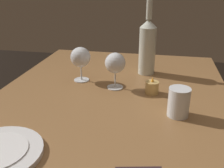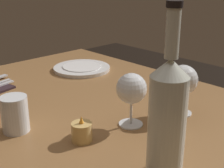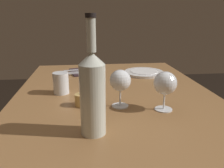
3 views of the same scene
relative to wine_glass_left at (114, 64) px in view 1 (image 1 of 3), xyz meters
name	(u,v)px [view 1 (image 1 of 3)]	position (x,y,z in m)	size (l,w,h in m)	color
dining_table	(108,124)	(0.13, 0.00, -0.19)	(1.30, 0.90, 0.74)	olive
wine_glass_left	(114,64)	(0.00, 0.00, 0.00)	(0.08, 0.08, 0.15)	white
wine_glass_right	(81,58)	(-0.05, -0.16, 0.00)	(0.09, 0.09, 0.15)	white
wine_bottle	(147,45)	(-0.20, 0.11, 0.03)	(0.08, 0.08, 0.35)	silver
water_tumbler	(179,104)	(0.18, 0.25, -0.06)	(0.07, 0.07, 0.10)	white
votive_candle	(152,88)	(0.02, 0.15, -0.08)	(0.05, 0.05, 0.07)	#DBB266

